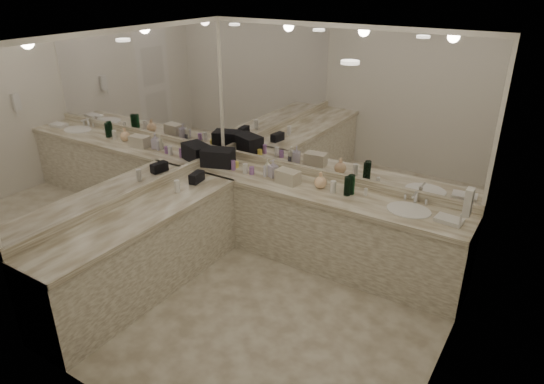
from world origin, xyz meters
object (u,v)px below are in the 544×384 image
Objects in this scene: wall_phone at (468,202)px; soap_bottle_c at (321,180)px; black_toiletry_bag at (218,157)px; soap_bottle_a at (267,167)px; sink at (409,211)px; hand_towel at (449,220)px; soap_bottle_b at (273,168)px; cream_cosmetic_case at (288,177)px.

wall_phone reaches higher than soap_bottle_c.
soap_bottle_a is at bearing 4.30° from black_toiletry_bag.
wall_phone reaches higher than sink.
hand_towel is at bearing -1.41° from soap_bottle_a.
black_toiletry_bag reaches higher than sink.
hand_towel is at bearing -0.00° from black_toiletry_bag.
black_toiletry_bag reaches higher than soap_bottle_a.
soap_bottle_b is at bearing -178.37° from soap_bottle_c.
black_toiletry_bag is at bearing -179.19° from sink.
soap_bottle_a is at bearing 178.59° from hand_towel.
sink is at bearing 175.21° from hand_towel.
black_toiletry_bag is 1.00m from cream_cosmetic_case.
soap_bottle_a is (-2.29, 0.52, -0.35)m from wall_phone.
soap_bottle_b is (-2.01, 0.05, 0.08)m from hand_towel.
soap_bottle_c reaches higher than hand_towel.
cream_cosmetic_case is at bearing -14.97° from soap_bottle_b.
black_toiletry_bag is 1.82× the size of soap_bottle_b.
black_toiletry_bag is 2.77m from hand_towel.
soap_bottle_b reaches higher than sink.
soap_bottle_b is 1.15× the size of soap_bottle_c.
soap_bottle_b is at bearing 166.87° from wall_phone.
soap_bottle_c is (0.68, 0.02, -0.01)m from soap_bottle_a.
hand_towel is at bearing 113.82° from wall_phone.
soap_bottle_c is at bearing 1.63° from soap_bottle_b.
soap_bottle_c is at bearing 1.26° from soap_bottle_a.
black_toiletry_bag is 1.94× the size of soap_bottle_a.
soap_bottle_c is at bearing 2.78° from black_toiletry_bag.
hand_towel is at bearing 6.16° from cream_cosmetic_case.
wall_phone is 1.73m from soap_bottle_c.
wall_phone is (0.61, -0.50, 0.46)m from sink.
sink is 1.69m from soap_bottle_a.
wall_phone is 0.67m from hand_towel.
soap_bottle_a is at bearing -178.74° from soap_bottle_c.
cream_cosmetic_case is 1.77m from hand_towel.
hand_towel is (-0.21, 0.47, -0.43)m from wall_phone.
hand_towel is 2.01m from soap_bottle_b.
hand_towel is at bearing -1.41° from soap_bottle_b.
wall_phone is at bearing -18.34° from soap_bottle_c.
soap_bottle_c is at bearing 161.66° from wall_phone.
cream_cosmetic_case is 1.33× the size of soap_bottle_a.
wall_phone is at bearing -12.73° from soap_bottle_a.
soap_bottle_c is (-1.40, 0.07, 0.07)m from hand_towel.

